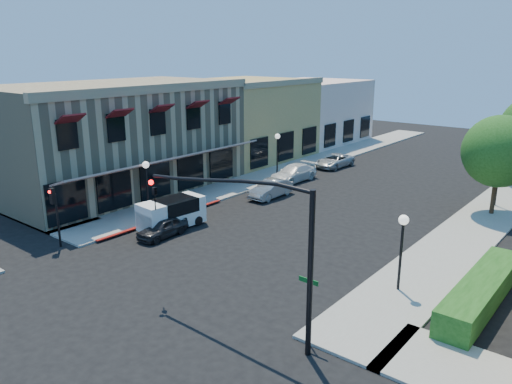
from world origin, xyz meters
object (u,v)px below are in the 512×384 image
Objects in this scene: lamppost_right_near at (403,233)px; parked_car_a at (163,228)px; signal_mast_arm at (260,232)px; street_tree_a at (500,151)px; lamppost_right_far at (500,168)px; white_van at (171,212)px; lamppost_left_far at (277,144)px; lamppost_left_near at (146,174)px; secondary_signal at (55,206)px; street_name_sign at (308,299)px; parked_car_d at (335,161)px; parked_car_c at (293,173)px; parked_car_b at (271,189)px.

parked_car_a is at bearing -171.45° from lamppost_right_near.
signal_mast_arm is 12.10m from parked_car_a.
street_tree_a is 2.00× the size of parked_car_a.
lamppost_right_far reaches higher than white_van.
lamppost_left_far is 0.87× the size of white_van.
lamppost_left_near is 0.87× the size of white_van.
secondary_signal is at bearing -112.98° from white_van.
street_name_sign is 25.48m from lamppost_left_far.
signal_mast_arm reaches higher than lamppost_left_far.
street_name_sign is 12.92m from parked_car_a.
secondary_signal is 20.60m from lamppost_left_far.
street_tree_a is 20.71m from signal_mast_arm.
street_name_sign is 0.58× the size of parked_car_d.
street_tree_a is at bearing 0.00° from lamppost_left_far.
secondary_signal is 0.81× the size of white_van.
lamppost_right_near is at bearing 80.22° from street_name_sign.
parked_car_c is (-1.40, 15.12, 0.12)m from parked_car_a.
lamppost_right_near is 0.87× the size of white_van.
street_tree_a reaches higher than parked_car_b.
parked_car_d is (-14.70, 3.72, -2.14)m from lamppost_right_far.
parked_car_c is at bearing 80.06° from lamppost_left_near.
signal_mast_arm is 29.07m from parked_car_d.
lamppost_left_near and lamppost_right_near have the same top height.
parked_car_d is at bearing 126.70° from lamppost_right_near.
street_name_sign is at bearing -92.63° from lamppost_right_far.
lamppost_right_near is at bearing -39.47° from lamppost_left_far.
lamppost_left_near is 14.00m from lamppost_left_far.
lamppost_left_far reaches higher than secondary_signal.
lamppost_right_far is at bearing 30.39° from parked_car_b.
lamppost_left_far is 7.16m from parked_car_b.
lamppost_left_near is 1.00× the size of lamppost_left_far.
street_tree_a is at bearing 86.24° from street_name_sign.
street_tree_a is 21.31m from parked_car_a.
street_tree_a is 1.68× the size of parked_car_b.
secondary_signal reaches higher than parked_car_b.
street_name_sign is at bearing -99.78° from lamppost_right_near.
lamppost_left_far is 0.83× the size of parked_car_d.
signal_mast_arm is 13.97m from secondary_signal.
parked_car_a is at bearing 55.13° from secondary_signal.
parked_car_c is at bearing 92.88° from white_van.
lamppost_right_far is at bearing 50.27° from parked_car_a.
lamppost_left_far is (0.00, 14.00, 0.00)m from lamppost_left_near.
white_van is at bearing -134.20° from street_tree_a.
lamppost_right_far is at bearing 6.71° from lamppost_left_far.
white_van is at bearing -177.11° from lamppost_right_near.
white_van is 20.44m from parked_car_d.
parked_car_a is (-13.30, -18.00, -2.18)m from lamppost_right_far.
parked_car_c is at bearing -86.58° from parked_car_d.
lamppost_left_near is 0.92× the size of parked_car_b.
lamppost_left_far is at bearing 128.94° from street_name_sign.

